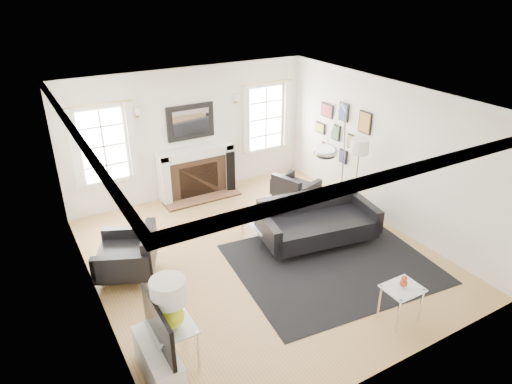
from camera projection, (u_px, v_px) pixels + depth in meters
floor at (261, 255)px, 8.07m from camera, size 6.00×6.00×0.00m
back_wall at (191, 133)px, 9.80m from camera, size 5.50×0.04×2.80m
front_wall at (397, 280)px, 5.12m from camera, size 5.50×0.04×2.80m
left_wall at (88, 225)px, 6.22m from camera, size 0.04×6.00×2.80m
right_wall at (385, 153)px, 8.69m from camera, size 0.04×6.00×2.80m
ceiling at (262, 99)px, 6.85m from camera, size 5.50×6.00×0.02m
crown_molding at (262, 103)px, 6.87m from camera, size 5.50×6.00×0.12m
fireplace at (197, 173)px, 10.01m from camera, size 1.70×0.69×1.11m
mantel_mirror at (191, 122)px, 9.65m from camera, size 1.05×0.07×0.75m
window_left at (103, 146)px, 8.90m from camera, size 1.24×0.15×1.62m
window_right at (266, 118)px, 10.56m from camera, size 1.24×0.15×1.62m
gallery_wall at (341, 128)px, 9.63m from camera, size 0.04×1.73×1.29m
tv_unit at (159, 357)px, 5.50m from camera, size 0.35×1.00×1.09m
area_rug at (332, 263)px, 7.83m from camera, size 3.47×2.99×0.01m
sofa at (316, 222)px, 8.35m from camera, size 2.26×1.31×0.70m
armchair_left at (130, 255)px, 7.38m from camera, size 1.22×1.28×0.68m
armchair_right at (294, 190)px, 9.75m from camera, size 0.96×1.03×0.57m
coffee_table at (269, 222)px, 8.48m from camera, size 0.80×0.80×0.36m
side_table_left at (173, 333)px, 5.65m from camera, size 0.54×0.54×0.59m
nesting_table at (402, 295)px, 6.37m from camera, size 0.52×0.44×0.58m
gourd_lamp at (169, 301)px, 5.42m from camera, size 0.44×0.44×0.70m
orange_vase at (404, 282)px, 6.27m from camera, size 0.11×0.11×0.18m
arc_floor_lamp at (335, 167)px, 8.00m from camera, size 1.86×1.72×2.63m
stick_floor_lamp at (359, 151)px, 8.51m from camera, size 0.35×0.35×1.74m
speaker_tower at (231, 171)px, 10.27m from camera, size 0.24×0.24×0.94m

